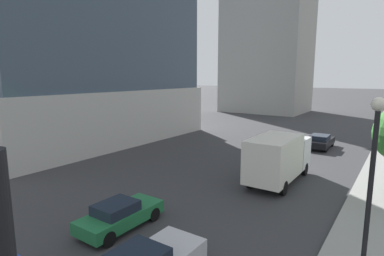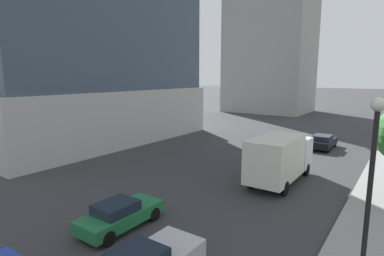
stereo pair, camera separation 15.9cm
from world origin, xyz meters
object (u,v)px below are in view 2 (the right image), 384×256
object	(u,v)px
car_black	(323,142)
car_green	(120,215)
street_lamp	(372,168)
box_truck	(280,157)
construction_building	(271,31)

from	to	relation	value
car_black	car_green	xyz separation A→B (m)	(-3.85, -22.68, -0.02)
street_lamp	car_black	xyz separation A→B (m)	(-5.97, 20.92, -3.53)
car_black	box_truck	distance (m)	12.25
car_black	construction_building	bearing A→B (deg)	120.87
construction_building	street_lamp	bearing A→B (deg)	-65.07
car_black	car_green	distance (m)	23.00
car_black	box_truck	xyz separation A→B (m)	(-0.00, -12.20, 1.09)
street_lamp	box_truck	world-z (taller)	street_lamp
construction_building	car_green	distance (m)	54.67
street_lamp	car_green	distance (m)	10.59
car_green	box_truck	xyz separation A→B (m)	(3.85, 10.47, 1.11)
box_truck	car_black	bearing A→B (deg)	90.00
construction_building	car_green	world-z (taller)	construction_building
construction_building	street_lamp	xyz separation A→B (m)	(22.86, -49.17, -11.46)
street_lamp	car_black	distance (m)	22.04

